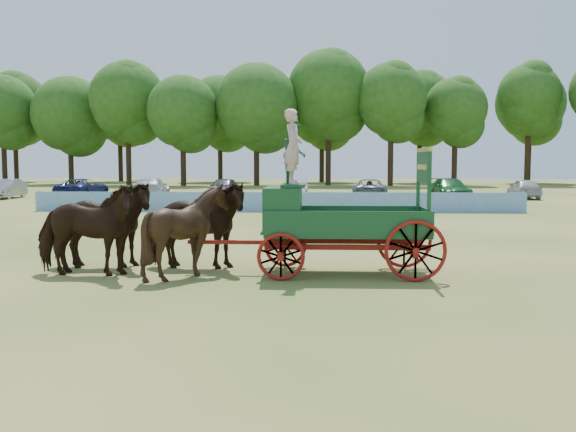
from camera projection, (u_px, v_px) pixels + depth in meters
The scene contains 9 objects.
ground at pixel (269, 270), 15.93m from camera, with size 160.00×160.00×0.00m, color tan.
horse_lead_left at pixel (85, 230), 14.95m from camera, with size 1.18×2.58×2.18m, color black.
horse_lead_right at pixel (101, 225), 16.05m from camera, with size 1.18×2.58×2.18m, color black.
horse_wheel_left at pixel (187, 230), 14.84m from camera, with size 1.76×1.98×2.18m, color black.
horse_wheel_right at pixel (196, 226), 15.93m from camera, with size 1.18×2.58×2.18m, color black.
farm_dray at pixel (315, 206), 15.21m from camera, with size 6.00×2.00×3.88m.
sponsor_banner at pixel (277, 202), 33.85m from camera, with size 26.00×0.08×1.05m, color #205BB0.
parked_cars at pixel (265, 189), 45.66m from camera, with size 48.95×6.95×1.50m.
treeline at pixel (263, 104), 74.68m from camera, with size 90.61×22.98×14.99m.
Camera 1 is at (1.22, -15.72, 2.70)m, focal length 40.00 mm.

